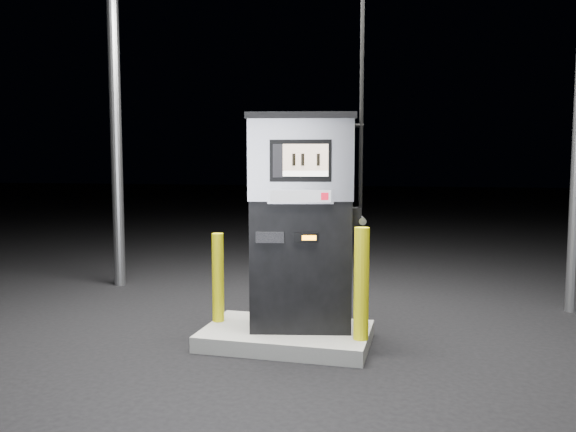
# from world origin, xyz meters

# --- Properties ---
(ground) EXTENTS (80.00, 80.00, 0.00)m
(ground) POSITION_xyz_m (0.00, 0.00, 0.00)
(ground) COLOR black
(ground) RESTS_ON ground
(pump_island) EXTENTS (1.60, 1.00, 0.15)m
(pump_island) POSITION_xyz_m (0.00, 0.00, 0.07)
(pump_island) COLOR slate
(pump_island) RESTS_ON ground
(fuel_dispenser) EXTENTS (1.19, 0.81, 4.28)m
(fuel_dispenser) POSITION_xyz_m (0.13, 0.08, 1.21)
(fuel_dispenser) COLOR black
(fuel_dispenser) RESTS_ON pump_island
(bollard_left) EXTENTS (0.15, 0.15, 0.90)m
(bollard_left) POSITION_xyz_m (-0.74, 0.09, 0.60)
(bollard_left) COLOR yellow
(bollard_left) RESTS_ON pump_island
(bollard_right) EXTENTS (0.18, 0.18, 1.03)m
(bollard_right) POSITION_xyz_m (0.74, -0.16, 0.66)
(bollard_right) COLOR yellow
(bollard_right) RESTS_ON pump_island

